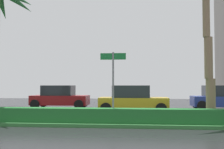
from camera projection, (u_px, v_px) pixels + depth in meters
ground_plane at (104, 120)px, 13.73m from camera, size 90.00×42.00×0.10m
median_strip at (101, 120)px, 12.74m from camera, size 85.50×4.00×0.15m
median_hedge at (97, 115)px, 11.37m from camera, size 76.50×0.70×0.60m
street_name_sign at (113, 77)px, 11.44m from camera, size 1.10×0.08×3.00m
car_in_traffic_second at (60, 97)px, 20.43m from camera, size 4.30×2.02×1.72m
car_in_traffic_third at (133, 100)px, 16.90m from camera, size 4.30×2.02×1.72m
car_in_traffic_fourth at (222, 98)px, 18.94m from camera, size 4.30×2.02×1.72m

